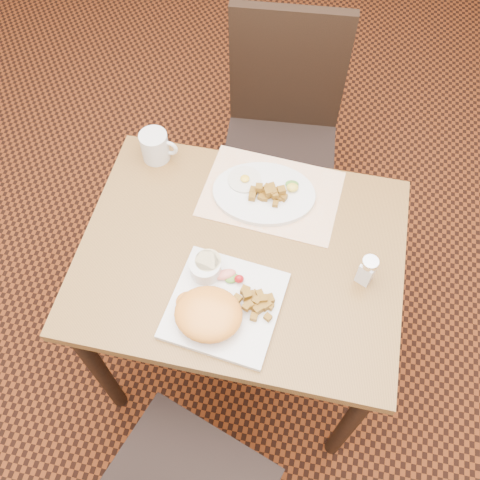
% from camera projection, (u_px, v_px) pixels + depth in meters
% --- Properties ---
extents(ground, '(8.00, 8.00, 0.00)m').
position_uv_depth(ground, '(241.00, 347.00, 2.13)').
color(ground, black).
rests_on(ground, ground).
extents(table, '(0.90, 0.70, 0.75)m').
position_uv_depth(table, '(241.00, 271.00, 1.58)').
color(table, brown).
rests_on(table, ground).
extents(chair_far, '(0.46, 0.46, 0.97)m').
position_uv_depth(chair_far, '(282.00, 128.00, 2.02)').
color(chair_far, black).
rests_on(chair_far, ground).
extents(placemat, '(0.42, 0.31, 0.00)m').
position_uv_depth(placemat, '(271.00, 194.00, 1.59)').
color(placemat, white).
rests_on(placemat, table).
extents(plate_square, '(0.31, 0.31, 0.02)m').
position_uv_depth(plate_square, '(225.00, 305.00, 1.40)').
color(plate_square, silver).
rests_on(plate_square, table).
extents(plate_oval, '(0.32, 0.25, 0.02)m').
position_uv_depth(plate_oval, '(264.00, 193.00, 1.58)').
color(plate_oval, silver).
rests_on(plate_oval, placemat).
extents(hollandaise_mound, '(0.18, 0.16, 0.06)m').
position_uv_depth(hollandaise_mound, '(208.00, 314.00, 1.34)').
color(hollandaise_mound, '#FF9C31').
rests_on(hollandaise_mound, plate_square).
extents(ramekin, '(0.08, 0.09, 0.05)m').
position_uv_depth(ramekin, '(206.00, 267.00, 1.42)').
color(ramekin, silver).
rests_on(ramekin, plate_square).
extents(garnish_sq, '(0.09, 0.05, 0.03)m').
position_uv_depth(garnish_sq, '(230.00, 276.00, 1.42)').
color(garnish_sq, '#387223').
rests_on(garnish_sq, plate_square).
extents(fried_egg, '(0.10, 0.10, 0.02)m').
position_uv_depth(fried_egg, '(245.00, 179.00, 1.59)').
color(fried_egg, white).
rests_on(fried_egg, plate_oval).
extents(garnish_ov, '(0.05, 0.05, 0.02)m').
position_uv_depth(garnish_ov, '(292.00, 186.00, 1.58)').
color(garnish_ov, '#387223').
rests_on(garnish_ov, plate_oval).
extents(salt_shaker, '(0.06, 0.06, 0.10)m').
position_uv_depth(salt_shaker, '(367.00, 270.00, 1.40)').
color(salt_shaker, white).
rests_on(salt_shaker, table).
extents(coffee_mug, '(0.12, 0.09, 0.10)m').
position_uv_depth(coffee_mug, '(155.00, 146.00, 1.63)').
color(coffee_mug, silver).
rests_on(coffee_mug, table).
extents(home_fries_sq, '(0.11, 0.09, 0.04)m').
position_uv_depth(home_fries_sq, '(256.00, 302.00, 1.38)').
color(home_fries_sq, '#986718').
rests_on(home_fries_sq, plate_square).
extents(home_fries_ov, '(0.11, 0.08, 0.04)m').
position_uv_depth(home_fries_ov, '(270.00, 193.00, 1.56)').
color(home_fries_ov, '#986718').
rests_on(home_fries_ov, plate_oval).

